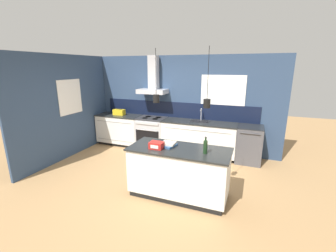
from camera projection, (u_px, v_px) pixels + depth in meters
ground_plane at (146, 178)px, 4.81m from camera, size 16.00×16.00×0.00m
wall_back at (176, 102)px, 6.27m from camera, size 5.60×2.54×2.60m
wall_left at (74, 105)px, 5.95m from camera, size 0.08×3.80×2.60m
counter_run_left at (120, 129)px, 6.81m from camera, size 1.35×0.64×0.91m
counter_run_sink at (199, 138)px, 5.96m from camera, size 1.96×0.64×1.24m
oven_range at (152, 133)px, 6.43m from camera, size 0.79×0.66×0.91m
dishwasher at (249, 144)px, 5.51m from camera, size 0.59×0.65×0.91m
kitchen_island at (179, 172)px, 4.06m from camera, size 1.79×0.78×0.91m
bottle_on_island at (205, 147)px, 3.68m from camera, size 0.07×0.07×0.29m
book_stack at (168, 144)px, 4.05m from camera, size 0.30×0.32×0.07m
red_supply_box at (157, 145)px, 3.93m from camera, size 0.24×0.19×0.12m
yellow_toolbox at (119, 112)px, 6.67m from camera, size 0.34×0.18×0.19m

